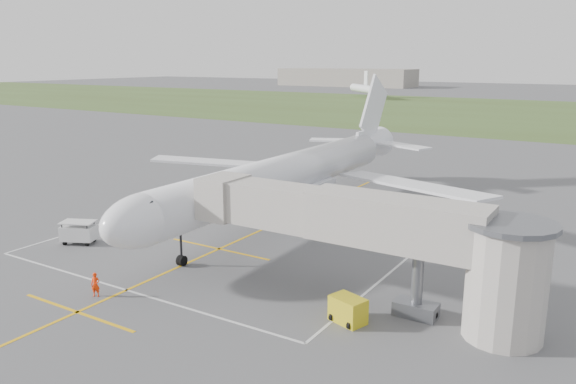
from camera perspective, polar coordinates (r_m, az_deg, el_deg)
The scene contains 11 objects.
ground at distance 54.64m, azimuth -0.46°, elevation -2.88°, with size 700.00×700.00×0.00m, color #515154.
grass_strip at distance 177.28m, azimuth 22.74°, elevation 7.36°, with size 700.00×120.00×0.02m, color #435625.
apron_markings at distance 50.02m, azimuth -4.02°, elevation -4.45°, with size 28.20×60.00×0.01m.
airliner at distance 54.20m, azimuth -0.04°, elevation 1.77°, with size 38.93×46.75×13.52m.
jet_bridge at distance 34.85m, azimuth 9.67°, elevation -4.41°, with size 23.40×5.00×7.20m.
gpu_unit at distance 34.15m, azimuth 6.09°, elevation -11.83°, with size 2.39×1.98×1.56m.
baggage_cart at distance 50.83m, azimuth -20.48°, elevation -3.84°, with size 3.20×2.65×1.92m.
ramp_worker_nose at distance 39.45m, azimuth -18.98°, elevation -8.89°, with size 0.59×0.39×1.63m, color #FF3308.
ramp_worker_wing at distance 61.67m, azimuth -6.60°, elevation -0.34°, with size 0.76×0.59×1.56m, color #E86207.
distant_hangars at distance 312.88m, azimuth 24.03°, elevation 10.34°, with size 345.00×49.00×12.00m.
distant_aircraft at distance 227.73m, azimuth 26.03°, elevation 9.05°, with size 170.26×44.44×8.85m.
Camera 1 is at (27.97, -44.39, 15.23)m, focal length 35.00 mm.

